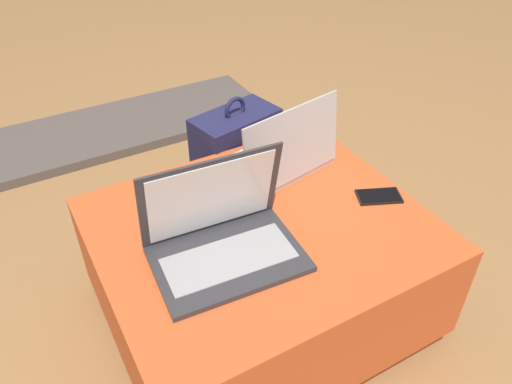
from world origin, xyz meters
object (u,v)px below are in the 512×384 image
object	(u,v)px
laptop_far	(277,158)
backpack	(235,166)
laptop_near	(222,237)
cell_phone	(379,196)

from	to	relation	value
laptop_far	backpack	bearing A→B (deg)	-101.70
laptop_near	cell_phone	world-z (taller)	laptop_near
backpack	cell_phone	bearing A→B (deg)	96.24
laptop_near	cell_phone	distance (m)	0.52
cell_phone	laptop_far	bearing A→B (deg)	-119.98
laptop_near	backpack	bearing A→B (deg)	64.37
cell_phone	laptop_near	bearing A→B (deg)	-68.40
backpack	laptop_far	bearing A→B (deg)	76.88
laptop_near	cell_phone	size ratio (longest dim) A/B	2.67
laptop_far	cell_phone	distance (m)	0.34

